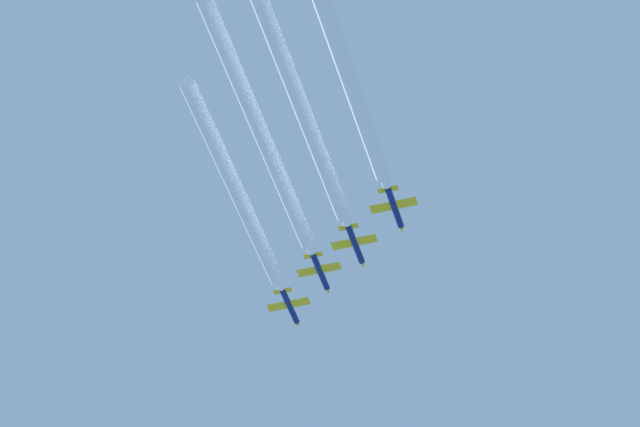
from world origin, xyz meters
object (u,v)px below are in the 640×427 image
(jet_third_echelon, at_px, (355,245))
(jet_lead, at_px, (290,307))
(jet_fourth_echelon, at_px, (395,208))
(jet_second_echelon, at_px, (320,272))

(jet_third_echelon, bearing_deg, jet_lead, 136.57)
(jet_lead, bearing_deg, jet_fourth_echelon, -42.49)
(jet_third_echelon, xyz_separation_m, jet_fourth_echelon, (8.20, -7.03, -0.74))
(jet_second_echelon, bearing_deg, jet_third_echelon, -40.08)
(jet_lead, relative_size, jet_second_echelon, 1.00)
(jet_second_echelon, xyz_separation_m, jet_third_echelon, (7.72, -6.49, -1.75))
(jet_lead, xyz_separation_m, jet_fourth_echelon, (23.65, -21.66, -3.56))
(jet_second_echelon, bearing_deg, jet_lead, 133.56)
(jet_lead, bearing_deg, jet_third_echelon, -43.43)
(jet_lead, height_order, jet_third_echelon, jet_lead)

